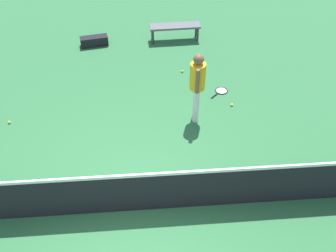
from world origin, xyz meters
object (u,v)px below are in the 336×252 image
(tennis_ball_midcourt, at_px, (232,105))
(tennis_ball_baseline, at_px, (194,70))
(tennis_racket_near_player, at_px, (221,91))
(tennis_ball_by_net, at_px, (182,71))
(courtside_bench, at_px, (175,27))
(tennis_ball_stray_left, at_px, (9,122))
(equipment_bag, at_px, (95,41))
(player_near_side, at_px, (197,82))
(tennis_ball_near_player, at_px, (145,177))

(tennis_ball_midcourt, bearing_deg, tennis_ball_baseline, -65.21)
(tennis_racket_near_player, relative_size, tennis_ball_by_net, 8.16)
(tennis_ball_midcourt, xyz_separation_m, courtside_bench, (1.08, -3.33, 0.38))
(tennis_ball_by_net, relative_size, tennis_ball_stray_left, 1.00)
(tennis_ball_by_net, height_order, equipment_bag, equipment_bag)
(tennis_ball_by_net, bearing_deg, tennis_ball_stray_left, 23.09)
(tennis_ball_baseline, bearing_deg, player_near_side, 83.76)
(tennis_racket_near_player, height_order, tennis_ball_by_net, tennis_ball_by_net)
(tennis_ball_near_player, height_order, courtside_bench, courtside_bench)
(tennis_ball_stray_left, bearing_deg, tennis_racket_near_player, -170.67)
(tennis_ball_by_net, xyz_separation_m, tennis_ball_baseline, (-0.32, -0.02, 0.00))
(tennis_ball_by_net, xyz_separation_m, tennis_ball_stray_left, (4.19, 1.78, 0.00))
(tennis_racket_near_player, height_order, tennis_ball_near_player, tennis_ball_near_player)
(equipment_bag, bearing_deg, tennis_ball_baseline, 149.20)
(tennis_ball_baseline, xyz_separation_m, courtside_bench, (0.35, -1.75, 0.38))
(player_near_side, xyz_separation_m, tennis_ball_stray_left, (4.29, -0.14, -0.98))
(tennis_ball_baseline, distance_m, courtside_bench, 1.83)
(tennis_ball_near_player, distance_m, tennis_ball_by_net, 3.87)
(tennis_ball_near_player, relative_size, tennis_ball_stray_left, 1.00)
(tennis_racket_near_player, bearing_deg, tennis_ball_near_player, 53.73)
(tennis_ball_baseline, height_order, courtside_bench, courtside_bench)
(tennis_ball_near_player, bearing_deg, courtside_bench, -101.32)
(tennis_racket_near_player, xyz_separation_m, courtside_bench, (0.92, -2.73, 0.40))
(tennis_ball_by_net, distance_m, tennis_ball_stray_left, 4.55)
(equipment_bag, bearing_deg, player_near_side, 125.09)
(tennis_ball_near_player, xyz_separation_m, tennis_ball_midcourt, (-2.17, -2.15, 0.00))
(tennis_ball_by_net, xyz_separation_m, courtside_bench, (0.04, -1.78, 0.38))
(tennis_ball_near_player, bearing_deg, tennis_ball_midcourt, -135.34)
(tennis_ball_midcourt, bearing_deg, tennis_ball_by_net, -56.08)
(tennis_ball_near_player, bearing_deg, tennis_ball_by_net, -107.01)
(tennis_ball_midcourt, height_order, tennis_ball_baseline, same)
(player_near_side, bearing_deg, tennis_racket_near_player, -128.84)
(tennis_racket_near_player, distance_m, tennis_ball_by_net, 1.30)
(tennis_ball_by_net, xyz_separation_m, tennis_ball_midcourt, (-1.04, 1.55, 0.00))
(courtside_bench, xyz_separation_m, equipment_bag, (2.37, 0.13, -0.28))
(tennis_ball_near_player, bearing_deg, equipment_bag, -76.61)
(tennis_ball_by_net, height_order, courtside_bench, courtside_bench)
(equipment_bag, bearing_deg, tennis_racket_near_player, 141.71)
(player_near_side, bearing_deg, courtside_bench, -87.86)
(player_near_side, bearing_deg, tennis_ball_by_net, -86.94)
(player_near_side, distance_m, tennis_ball_midcourt, 1.41)
(tennis_ball_near_player, height_order, tennis_ball_stray_left, same)
(tennis_ball_baseline, bearing_deg, courtside_bench, -78.68)
(tennis_ball_stray_left, relative_size, courtside_bench, 0.04)
(tennis_racket_near_player, xyz_separation_m, tennis_ball_stray_left, (5.07, 0.83, 0.02))
(tennis_ball_near_player, xyz_separation_m, tennis_ball_baseline, (-1.45, -3.72, 0.00))
(tennis_ball_by_net, bearing_deg, tennis_ball_midcourt, 123.92)
(tennis_ball_by_net, height_order, tennis_ball_baseline, same)
(tennis_racket_near_player, height_order, tennis_ball_baseline, tennis_ball_baseline)
(tennis_ball_near_player, xyz_separation_m, courtside_bench, (-1.10, -5.48, 0.38))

